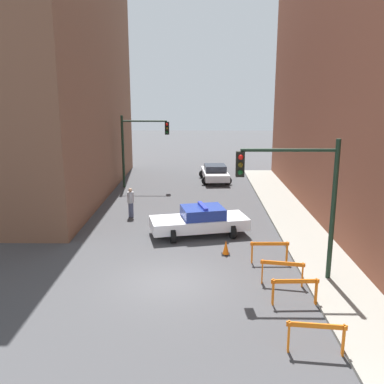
# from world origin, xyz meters

# --- Properties ---
(ground_plane) EXTENTS (120.00, 120.00, 0.00)m
(ground_plane) POSITION_xyz_m (0.00, 0.00, 0.00)
(ground_plane) COLOR #424244
(sidewalk_right) EXTENTS (2.40, 44.00, 0.12)m
(sidewalk_right) POSITION_xyz_m (6.20, 0.00, 0.06)
(sidewalk_right) COLOR gray
(sidewalk_right) RESTS_ON ground_plane
(building_corner_left) EXTENTS (14.00, 20.00, 14.47)m
(building_corner_left) POSITION_xyz_m (-12.00, 14.00, 7.23)
(building_corner_left) COLOR brown
(building_corner_left) RESTS_ON ground_plane
(traffic_light_near) EXTENTS (3.64, 0.35, 5.20)m
(traffic_light_near) POSITION_xyz_m (4.73, 0.20, 3.53)
(traffic_light_near) COLOR black
(traffic_light_near) RESTS_ON sidewalk_right
(traffic_light_far) EXTENTS (3.44, 0.35, 5.20)m
(traffic_light_far) POSITION_xyz_m (-3.30, 15.81, 3.40)
(traffic_light_far) COLOR black
(traffic_light_far) RESTS_ON ground_plane
(police_car) EXTENTS (5.00, 3.01, 1.52)m
(police_car) POSITION_xyz_m (1.12, 5.33, 0.72)
(police_car) COLOR white
(police_car) RESTS_ON ground_plane
(parked_car_near) EXTENTS (2.47, 4.42, 1.31)m
(parked_car_near) POSITION_xyz_m (2.32, 17.96, 0.67)
(parked_car_near) COLOR silver
(parked_car_near) RESTS_ON ground_plane
(pedestrian_crossing) EXTENTS (0.49, 0.49, 1.66)m
(pedestrian_crossing) POSITION_xyz_m (-2.74, 8.30, 0.86)
(pedestrian_crossing) COLOR #474C66
(pedestrian_crossing) RESTS_ON ground_plane
(barrier_front) EXTENTS (1.59, 0.33, 0.90)m
(barrier_front) POSITION_xyz_m (4.21, -4.38, 0.62)
(barrier_front) COLOR orange
(barrier_front) RESTS_ON ground_plane
(barrier_mid) EXTENTS (1.60, 0.22, 0.90)m
(barrier_mid) POSITION_xyz_m (4.23, -1.65, 0.62)
(barrier_mid) COLOR orange
(barrier_mid) RESTS_ON ground_plane
(barrier_back) EXTENTS (1.58, 0.43, 0.90)m
(barrier_back) POSITION_xyz_m (4.10, -0.17, 0.62)
(barrier_back) COLOR orange
(barrier_back) RESTS_ON ground_plane
(barrier_corner) EXTENTS (1.60, 0.19, 0.90)m
(barrier_corner) POSITION_xyz_m (3.97, 1.86, 0.62)
(barrier_corner) COLOR orange
(barrier_corner) RESTS_ON ground_plane
(traffic_cone) EXTENTS (0.36, 0.36, 0.66)m
(traffic_cone) POSITION_xyz_m (2.23, 2.71, 0.32)
(traffic_cone) COLOR black
(traffic_cone) RESTS_ON ground_plane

